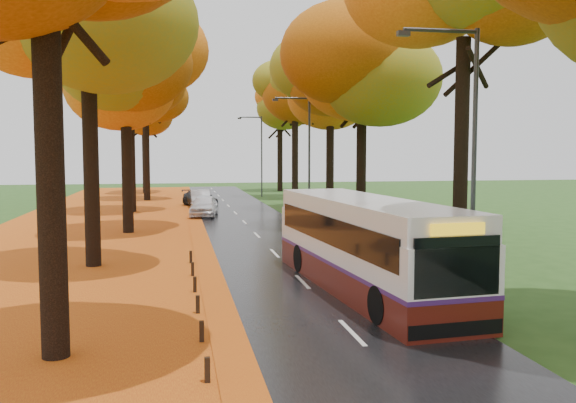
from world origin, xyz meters
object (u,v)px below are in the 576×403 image
object	(u,v)px
streetlamp_far	(259,150)
bus	(365,243)
streetlamp_mid	(305,149)
car_dark	(200,198)
streetlamp_near	(466,145)
car_white	(204,206)
car_silver	(200,199)

from	to	relation	value
streetlamp_far	bus	distance (m)	41.74
streetlamp_mid	streetlamp_far	bearing A→B (deg)	90.00
bus	car_dark	size ratio (longest dim) A/B	2.55
streetlamp_near	bus	size ratio (longest dim) A/B	0.70
streetlamp_mid	streetlamp_near	bearing A→B (deg)	-90.00
bus	car_white	world-z (taller)	bus
car_silver	streetlamp_mid	bearing A→B (deg)	-60.38
bus	car_silver	world-z (taller)	bus
streetlamp_near	car_white	bearing A→B (deg)	103.53
streetlamp_mid	bus	distance (m)	19.94
streetlamp_mid	streetlamp_far	size ratio (longest dim) A/B	1.00
bus	car_silver	xyz separation A→B (m)	(-4.09, 30.35, -0.84)
streetlamp_mid	bus	world-z (taller)	streetlamp_mid
streetlamp_far	car_dark	distance (m)	12.47
streetlamp_near	streetlamp_far	size ratio (longest dim) A/B	1.00
streetlamp_mid	car_silver	distance (m)	13.10
bus	car_dark	bearing A→B (deg)	92.41
car_silver	car_dark	distance (m)	1.23
bus	car_white	xyz separation A→B (m)	(-4.09, 23.72, -0.82)
car_dark	streetlamp_near	bearing A→B (deg)	-98.18
car_white	streetlamp_mid	bearing A→B (deg)	-25.15
bus	streetlamp_far	bearing A→B (deg)	81.99
streetlamp_mid	car_dark	size ratio (longest dim) A/B	1.78
bus	car_silver	distance (m)	30.64
streetlamp_far	car_dark	bearing A→B (deg)	-122.24
car_silver	car_dark	world-z (taller)	car_silver
streetlamp_mid	car_white	world-z (taller)	streetlamp_mid
car_white	car_silver	world-z (taller)	car_white
car_white	car_silver	size ratio (longest dim) A/B	1.00
streetlamp_far	car_white	xyz separation A→B (m)	(-6.30, -17.84, -3.94)
streetlamp_mid	car_silver	world-z (taller)	streetlamp_mid
streetlamp_near	car_white	xyz separation A→B (m)	(-6.30, 26.16, -3.94)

